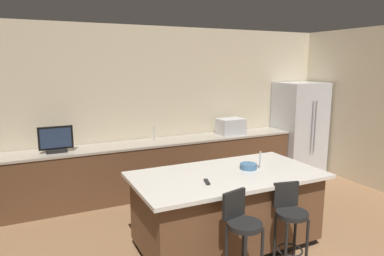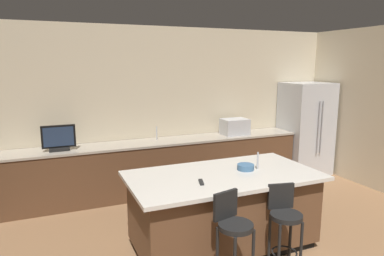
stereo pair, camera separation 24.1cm
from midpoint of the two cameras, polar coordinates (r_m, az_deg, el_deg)
name	(u,v)px [view 1 (the left image)]	position (r m, az deg, el deg)	size (l,w,h in m)	color
wall_back	(156,109)	(6.30, -7.02, 3.18)	(7.42, 0.12, 2.86)	beige
counter_back	(160,167)	(6.13, -6.41, -6.33)	(5.14, 0.62, 0.92)	brown
kitchen_island	(227,209)	(4.40, 4.09, -13.07)	(2.29, 1.21, 0.93)	black
refrigerator	(299,128)	(7.48, 16.24, 0.07)	(0.90, 0.80, 1.85)	#B7BABF
microwave	(231,126)	(6.57, 5.32, 0.27)	(0.48, 0.36, 0.29)	#B7BABF
tv_monitor	(56,140)	(5.62, -22.54, -1.90)	(0.49, 0.16, 0.40)	black
sink_faucet_back	(154,134)	(6.06, -7.37, -0.91)	(0.02, 0.02, 0.24)	#B2B2B7
sink_faucet_island	(260,160)	(4.45, 9.58, -5.17)	(0.02, 0.02, 0.22)	#B2B2B7
bar_stool_left	(242,233)	(3.56, 6.19, -16.70)	(0.35, 0.37, 1.01)	black
bar_stool_right	(290,220)	(3.99, 14.04, -14.39)	(0.35, 0.36, 0.96)	black
fruit_bowl	(248,166)	(4.42, 7.67, -6.24)	(0.21, 0.21, 0.07)	#3F668C
tv_remote	(207,182)	(3.90, 0.66, -8.82)	(0.04, 0.17, 0.02)	black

